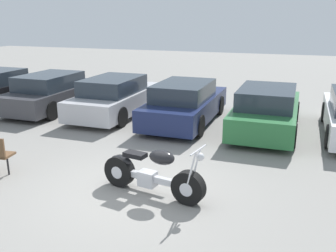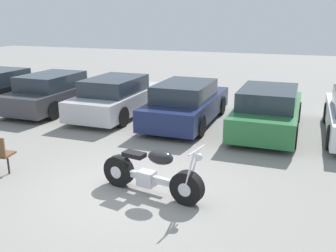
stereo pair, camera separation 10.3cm
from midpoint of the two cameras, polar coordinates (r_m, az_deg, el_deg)
name	(u,v)px [view 1 (the left image)]	position (r m, az deg, el deg)	size (l,w,h in m)	color
ground_plane	(130,191)	(7.61, -6.17, -9.77)	(60.00, 60.00, 0.00)	gray
motorcycle	(151,174)	(7.28, -2.96, -7.27)	(2.21, 0.82, 1.10)	black
parked_car_dark_grey	(54,92)	(14.51, -17.23, 4.93)	(1.84, 4.47, 1.35)	#3D3D42
parked_car_silver	(116,97)	(13.19, -8.12, 4.41)	(1.84, 4.47, 1.35)	#BCBCC1
parked_car_navy	(185,103)	(12.10, 2.41, 3.49)	(1.84, 4.47, 1.35)	#19234C
parked_car_green	(267,110)	(11.60, 14.54, 2.40)	(1.84, 4.47, 1.35)	#286B38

